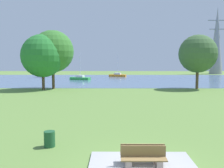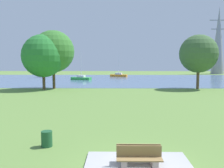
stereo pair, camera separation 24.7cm
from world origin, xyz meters
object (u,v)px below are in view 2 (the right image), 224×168
(litter_bin, at_px, (47,139))
(electricity_pylon, at_px, (218,41))
(sailboat_orange, at_px, (119,75))
(tree_east_near, at_px, (53,51))
(sailboat_green, at_px, (81,78))
(tree_west_far, at_px, (199,54))
(bench_facing_inland, at_px, (139,160))
(tree_east_far, at_px, (43,56))
(bench_facing_water, at_px, (138,155))

(litter_bin, xyz_separation_m, electricity_pylon, (39.04, 74.52, 11.13))
(sailboat_orange, relative_size, tree_east_near, 0.70)
(sailboat_green, distance_m, tree_west_far, 28.80)
(bench_facing_inland, distance_m, tree_east_near, 32.16)
(sailboat_orange, xyz_separation_m, tree_west_far, (12.07, -31.37, 5.07))
(litter_bin, xyz_separation_m, sailboat_green, (-4.59, 45.78, 0.06))
(sailboat_green, bearing_deg, electricity_pylon, 33.37)
(tree_east_far, bearing_deg, tree_east_near, 43.50)
(tree_west_far, height_order, electricity_pylon, electricity_pylon)
(bench_facing_inland, xyz_separation_m, litter_bin, (-4.44, 2.82, -0.07))
(litter_bin, xyz_separation_m, tree_east_near, (-6.33, 26.99, 5.50))
(sailboat_orange, distance_m, tree_west_far, 33.99)
(bench_facing_water, bearing_deg, electricity_pylon, 65.75)
(tree_east_far, distance_m, electricity_pylon, 67.74)
(litter_bin, bearing_deg, tree_east_far, 106.40)
(bench_facing_water, distance_m, sailboat_green, 48.91)
(tree_east_near, bearing_deg, bench_facing_inland, -70.14)
(tree_east_far, bearing_deg, bench_facing_water, -66.80)
(litter_bin, height_order, tree_west_far, tree_west_far)
(sailboat_green, bearing_deg, bench_facing_water, -79.36)
(bench_facing_water, xyz_separation_m, bench_facing_inland, (0.00, -0.54, 0.00))
(tree_west_far, bearing_deg, sailboat_green, 138.09)
(bench_facing_inland, distance_m, tree_east_far, 31.40)
(sailboat_orange, xyz_separation_m, tree_east_near, (-10.77, -31.22, 5.45))
(sailboat_green, distance_m, tree_east_near, 19.64)
(bench_facing_water, bearing_deg, tree_east_far, 113.20)
(tree_east_far, distance_m, tree_west_far, 24.13)
(bench_facing_inland, distance_m, sailboat_orange, 61.04)
(bench_facing_water, distance_m, tree_west_far, 31.94)
(bench_facing_water, relative_size, tree_east_near, 0.20)
(bench_facing_water, height_order, sailboat_orange, sailboat_orange)
(bench_facing_inland, relative_size, litter_bin, 2.25)
(tree_east_far, distance_m, tree_east_near, 1.88)
(bench_facing_water, height_order, tree_east_far, tree_east_far)
(sailboat_green, bearing_deg, litter_bin, -84.28)
(bench_facing_inland, bearing_deg, tree_east_far, 112.81)
(bench_facing_inland, height_order, tree_east_far, tree_east_far)
(litter_bin, height_order, sailboat_green, sailboat_green)
(bench_facing_inland, height_order, tree_west_far, tree_west_far)
(litter_bin, bearing_deg, sailboat_orange, 85.64)
(tree_east_near, bearing_deg, tree_west_far, -0.36)
(bench_facing_water, distance_m, sailboat_orange, 60.50)
(bench_facing_inland, bearing_deg, litter_bin, 147.56)
(tree_east_near, bearing_deg, electricity_pylon, 46.33)
(bench_facing_inland, relative_size, tree_west_far, 0.21)
(sailboat_green, distance_m, electricity_pylon, 53.40)
(litter_bin, height_order, tree_east_far, tree_east_far)
(sailboat_green, bearing_deg, tree_east_near, -95.30)
(tree_east_near, relative_size, tree_west_far, 1.08)
(sailboat_green, bearing_deg, tree_west_far, -41.91)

